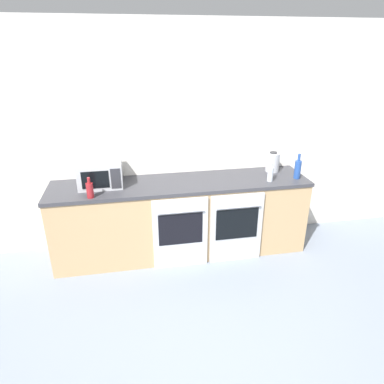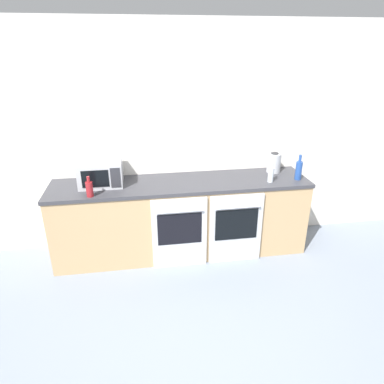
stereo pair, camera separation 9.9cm
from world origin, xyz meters
TOP-DOWN VIEW (x-y plane):
  - ground_plane at (0.00, 0.00)m, footprint 16.00×16.00m
  - wall_back at (0.00, 2.11)m, footprint 10.00×0.06m
  - counter_back at (0.00, 1.77)m, footprint 2.92×0.65m
  - oven_left at (-0.06, 1.44)m, footprint 0.60×0.06m
  - oven_right at (0.57, 1.44)m, footprint 0.60×0.06m
  - microwave at (-0.87, 1.84)m, footprint 0.46×0.38m
  - bottle_red at (-0.97, 1.51)m, footprint 0.07×0.07m
  - bottle_blue at (1.34, 1.64)m, footprint 0.07×0.07m
  - bottle_clear at (1.00, 1.61)m, footprint 0.06×0.06m
  - kettle at (1.15, 1.92)m, footprint 0.16×0.16m

SIDE VIEW (x-z plane):
  - ground_plane at x=0.00m, z-range 0.00..0.00m
  - oven_left at x=-0.06m, z-range 0.01..0.85m
  - oven_right at x=0.57m, z-range 0.01..0.85m
  - counter_back at x=0.00m, z-range 0.00..0.90m
  - bottle_red at x=-0.97m, z-range 0.87..1.09m
  - bottle_clear at x=1.00m, z-range 0.87..1.10m
  - bottle_blue at x=1.34m, z-range 0.86..1.16m
  - kettle at x=1.15m, z-range 0.89..1.13m
  - microwave at x=-0.87m, z-range 0.90..1.17m
  - wall_back at x=0.00m, z-range 0.00..2.60m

